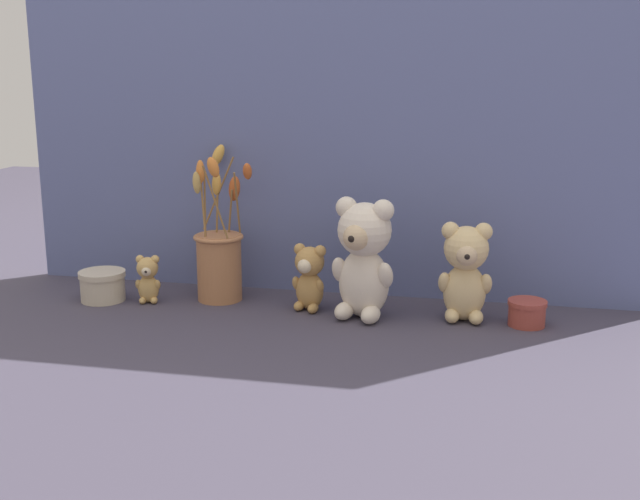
{
  "coord_description": "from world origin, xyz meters",
  "views": [
    {
      "loc": [
        0.35,
        -1.57,
        0.52
      ],
      "look_at": [
        0.0,
        0.02,
        0.13
      ],
      "focal_mm": 45.0,
      "sensor_mm": 36.0,
      "label": 1
    }
  ],
  "objects_px": {
    "teddy_bear_large": "(363,256)",
    "teddy_bear_tiny": "(148,278)",
    "teddy_bear_small": "(309,276)",
    "flower_vase": "(219,256)",
    "decorative_tin_tall": "(103,286)",
    "decorative_tin_short": "(527,313)",
    "teddy_bear_medium": "(465,270)"
  },
  "relations": [
    {
      "from": "flower_vase",
      "to": "decorative_tin_tall",
      "type": "relative_size",
      "value": 3.31
    },
    {
      "from": "teddy_bear_large",
      "to": "teddy_bear_tiny",
      "type": "bearing_deg",
      "value": 179.21
    },
    {
      "from": "teddy_bear_tiny",
      "to": "decorative_tin_short",
      "type": "distance_m",
      "value": 0.81
    },
    {
      "from": "teddy_bear_tiny",
      "to": "flower_vase",
      "type": "height_order",
      "value": "flower_vase"
    },
    {
      "from": "teddy_bear_small",
      "to": "decorative_tin_short",
      "type": "height_order",
      "value": "teddy_bear_small"
    },
    {
      "from": "teddy_bear_medium",
      "to": "decorative_tin_short",
      "type": "bearing_deg",
      "value": -2.98
    },
    {
      "from": "teddy_bear_large",
      "to": "flower_vase",
      "type": "height_order",
      "value": "flower_vase"
    },
    {
      "from": "teddy_bear_tiny",
      "to": "flower_vase",
      "type": "bearing_deg",
      "value": 20.41
    },
    {
      "from": "decorative_tin_tall",
      "to": "decorative_tin_short",
      "type": "distance_m",
      "value": 0.91
    },
    {
      "from": "teddy_bear_large",
      "to": "teddy_bear_small",
      "type": "distance_m",
      "value": 0.14
    },
    {
      "from": "teddy_bear_small",
      "to": "teddy_bear_tiny",
      "type": "distance_m",
      "value": 0.36
    },
    {
      "from": "teddy_bear_tiny",
      "to": "teddy_bear_small",
      "type": "bearing_deg",
      "value": 3.78
    },
    {
      "from": "teddy_bear_medium",
      "to": "decorative_tin_tall",
      "type": "distance_m",
      "value": 0.79
    },
    {
      "from": "teddy_bear_large",
      "to": "decorative_tin_short",
      "type": "xyz_separation_m",
      "value": [
        0.33,
        0.02,
        -0.1
      ]
    },
    {
      "from": "teddy_bear_tiny",
      "to": "decorative_tin_tall",
      "type": "xyz_separation_m",
      "value": [
        -0.1,
        -0.01,
        -0.02
      ]
    },
    {
      "from": "teddy_bear_large",
      "to": "flower_vase",
      "type": "xyz_separation_m",
      "value": [
        -0.33,
        0.06,
        -0.03
      ]
    },
    {
      "from": "teddy_bear_medium",
      "to": "decorative_tin_short",
      "type": "xyz_separation_m",
      "value": [
        0.12,
        -0.01,
        -0.08
      ]
    },
    {
      "from": "teddy_bear_large",
      "to": "decorative_tin_tall",
      "type": "bearing_deg",
      "value": -179.79
    },
    {
      "from": "decorative_tin_short",
      "to": "flower_vase",
      "type": "bearing_deg",
      "value": 176.41
    },
    {
      "from": "teddy_bear_large",
      "to": "teddy_bear_small",
      "type": "xyz_separation_m",
      "value": [
        -0.12,
        0.03,
        -0.06
      ]
    },
    {
      "from": "teddy_bear_tiny",
      "to": "decorative_tin_tall",
      "type": "distance_m",
      "value": 0.11
    },
    {
      "from": "decorative_tin_short",
      "to": "teddy_bear_medium",
      "type": "bearing_deg",
      "value": 177.02
    },
    {
      "from": "teddy_bear_medium",
      "to": "decorative_tin_short",
      "type": "relative_size",
      "value": 2.62
    },
    {
      "from": "teddy_bear_medium",
      "to": "teddy_bear_small",
      "type": "distance_m",
      "value": 0.33
    },
    {
      "from": "teddy_bear_medium",
      "to": "flower_vase",
      "type": "bearing_deg",
      "value": 176.27
    },
    {
      "from": "flower_vase",
      "to": "decorative_tin_tall",
      "type": "distance_m",
      "value": 0.27
    },
    {
      "from": "decorative_tin_tall",
      "to": "teddy_bear_medium",
      "type": "bearing_deg",
      "value": 2.05
    },
    {
      "from": "teddy_bear_small",
      "to": "flower_vase",
      "type": "xyz_separation_m",
      "value": [
        -0.21,
        0.03,
        0.02
      ]
    },
    {
      "from": "teddy_bear_large",
      "to": "decorative_tin_tall",
      "type": "relative_size",
      "value": 2.44
    },
    {
      "from": "teddy_bear_large",
      "to": "teddy_bear_small",
      "type": "height_order",
      "value": "teddy_bear_large"
    },
    {
      "from": "teddy_bear_large",
      "to": "teddy_bear_tiny",
      "type": "relative_size",
      "value": 2.36
    },
    {
      "from": "decorative_tin_tall",
      "to": "flower_vase",
      "type": "bearing_deg",
      "value": 14.1
    }
  ]
}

